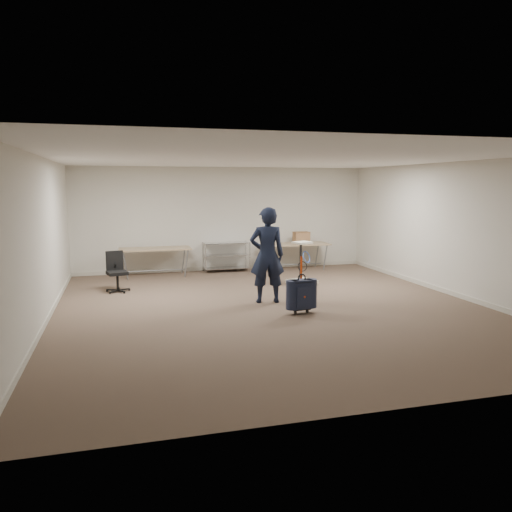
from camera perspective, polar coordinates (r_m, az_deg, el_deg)
name	(u,v)px	position (r m, az deg, el deg)	size (l,w,h in m)	color
ground	(272,308)	(9.55, 1.84, -5.93)	(9.00, 9.00, 0.00)	#4A3C2D
room_shell	(253,291)	(10.84, -0.32, -3.97)	(8.00, 9.00, 9.00)	beige
folding_table_left	(155,250)	(12.94, -11.46, 0.66)	(1.80, 0.75, 0.73)	#927659
folding_table_right	(296,245)	(13.72, 4.58, 1.22)	(1.80, 0.75, 0.73)	#927659
wire_shelf	(226,255)	(13.47, -3.42, 0.08)	(1.22, 0.47, 0.80)	silver
person	(267,255)	(9.82, 1.27, 0.10)	(0.69, 0.45, 1.90)	black
suitcase	(301,294)	(9.08, 5.22, -4.39)	(0.41, 0.27, 1.05)	black
office_chair	(117,279)	(11.35, -15.59, -2.60)	(0.54, 0.54, 0.88)	black
equipment_cart	(302,273)	(11.74, 5.28, -1.99)	(0.70, 0.70, 1.02)	#ECE8CA
cardboard_box	(301,237)	(13.83, 5.20, 2.13)	(0.42, 0.31, 0.31)	#8B6141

